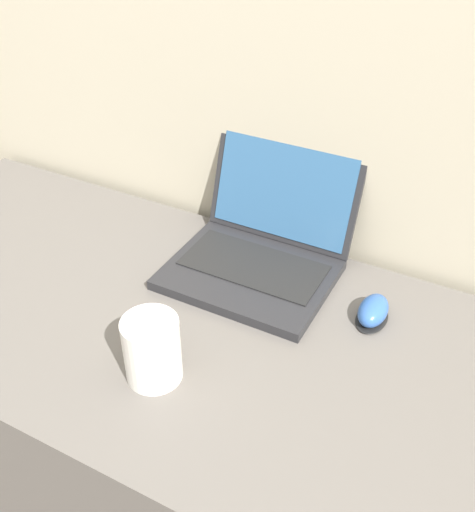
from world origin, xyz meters
The scene contains 4 objects.
desk centered at (0.00, 0.32, 0.37)m, with size 1.46×0.64×0.75m.
laptop centered at (0.09, 0.54, 0.80)m, with size 0.31×0.32×0.24m.
drink_cup centered at (0.07, 0.19, 0.80)m, with size 0.09×0.09×0.11m.
computer_mouse centered at (0.34, 0.48, 0.76)m, with size 0.05×0.09×0.04m.
Camera 1 is at (0.50, -0.35, 1.48)m, focal length 42.00 mm.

